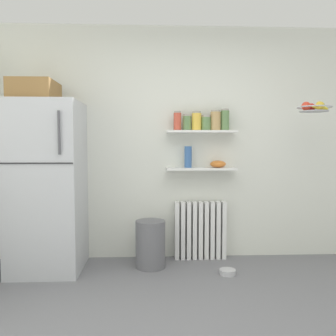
{
  "coord_description": "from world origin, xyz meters",
  "views": [
    {
      "loc": [
        -0.4,
        -2.0,
        1.3
      ],
      "look_at": [
        -0.24,
        1.6,
        1.05
      ],
      "focal_mm": 37.96,
      "sensor_mm": 36.0,
      "label": 1
    }
  ],
  "objects_px": {
    "storage_jar_4": "(216,120)",
    "storage_jar_2": "(197,121)",
    "radiator": "(200,230)",
    "storage_jar_0": "(177,121)",
    "storage_jar_3": "(206,123)",
    "storage_jar_1": "(187,122)",
    "refrigerator": "(47,182)",
    "pet_food_bowl": "(228,272)",
    "storage_jar_5": "(225,120)",
    "vase": "(188,157)",
    "shelf_bowl": "(218,164)",
    "trash_bin": "(150,244)",
    "hanging_fruit_basket": "(315,107)"
  },
  "relations": [
    {
      "from": "storage_jar_4",
      "to": "storage_jar_2",
      "type": "bearing_deg",
      "value": 180.0
    },
    {
      "from": "storage_jar_4",
      "to": "radiator",
      "type": "bearing_deg",
      "value": 169.21
    },
    {
      "from": "storage_jar_0",
      "to": "storage_jar_3",
      "type": "xyz_separation_m",
      "value": [
        0.31,
        0.0,
        -0.02
      ]
    },
    {
      "from": "radiator",
      "to": "storage_jar_1",
      "type": "bearing_deg",
      "value": -169.21
    },
    {
      "from": "refrigerator",
      "to": "pet_food_bowl",
      "type": "xyz_separation_m",
      "value": [
        1.82,
        -0.24,
        -0.88
      ]
    },
    {
      "from": "refrigerator",
      "to": "storage_jar_5",
      "type": "xyz_separation_m",
      "value": [
        1.88,
        0.24,
        0.65
      ]
    },
    {
      "from": "vase",
      "to": "storage_jar_5",
      "type": "bearing_deg",
      "value": 0.0
    },
    {
      "from": "shelf_bowl",
      "to": "trash_bin",
      "type": "distance_m",
      "value": 1.14
    },
    {
      "from": "vase",
      "to": "radiator",
      "type": "bearing_deg",
      "value": 11.74
    },
    {
      "from": "storage_jar_4",
      "to": "vase",
      "type": "height_order",
      "value": "storage_jar_4"
    },
    {
      "from": "refrigerator",
      "to": "storage_jar_3",
      "type": "xyz_separation_m",
      "value": [
        1.67,
        0.24,
        0.62
      ]
    },
    {
      "from": "radiator",
      "to": "pet_food_bowl",
      "type": "distance_m",
      "value": 0.62
    },
    {
      "from": "vase",
      "to": "pet_food_bowl",
      "type": "distance_m",
      "value": 1.27
    },
    {
      "from": "storage_jar_0",
      "to": "vase",
      "type": "height_order",
      "value": "storage_jar_0"
    },
    {
      "from": "storage_jar_0",
      "to": "storage_jar_3",
      "type": "distance_m",
      "value": 0.32
    },
    {
      "from": "storage_jar_2",
      "to": "storage_jar_5",
      "type": "bearing_deg",
      "value": 0.0
    },
    {
      "from": "storage_jar_5",
      "to": "trash_bin",
      "type": "distance_m",
      "value": 1.57
    },
    {
      "from": "storage_jar_1",
      "to": "pet_food_bowl",
      "type": "height_order",
      "value": "storage_jar_1"
    },
    {
      "from": "storage_jar_1",
      "to": "storage_jar_2",
      "type": "distance_m",
      "value": 0.11
    },
    {
      "from": "refrigerator",
      "to": "storage_jar_4",
      "type": "bearing_deg",
      "value": 7.75
    },
    {
      "from": "storage_jar_3",
      "to": "trash_bin",
      "type": "xyz_separation_m",
      "value": [
        -0.61,
        -0.23,
        -1.28
      ]
    },
    {
      "from": "storage_jar_3",
      "to": "trash_bin",
      "type": "bearing_deg",
      "value": -159.46
    },
    {
      "from": "refrigerator",
      "to": "storage_jar_0",
      "type": "relative_size",
      "value": 9.21
    },
    {
      "from": "storage_jar_1",
      "to": "hanging_fruit_basket",
      "type": "relative_size",
      "value": 0.52
    },
    {
      "from": "refrigerator",
      "to": "trash_bin",
      "type": "xyz_separation_m",
      "value": [
        1.05,
        0.01,
        -0.66
      ]
    },
    {
      "from": "radiator",
      "to": "storage_jar_4",
      "type": "bearing_deg",
      "value": -10.79
    },
    {
      "from": "refrigerator",
      "to": "storage_jar_3",
      "type": "bearing_deg",
      "value": 8.24
    },
    {
      "from": "hanging_fruit_basket",
      "to": "storage_jar_5",
      "type": "bearing_deg",
      "value": 154.07
    },
    {
      "from": "storage_jar_5",
      "to": "hanging_fruit_basket",
      "type": "distance_m",
      "value": 0.91
    },
    {
      "from": "vase",
      "to": "storage_jar_2",
      "type": "bearing_deg",
      "value": 0.0
    },
    {
      "from": "storage_jar_0",
      "to": "shelf_bowl",
      "type": "relative_size",
      "value": 1.2
    },
    {
      "from": "storage_jar_3",
      "to": "storage_jar_5",
      "type": "bearing_deg",
      "value": 0.0
    },
    {
      "from": "radiator",
      "to": "pet_food_bowl",
      "type": "bearing_deg",
      "value": -68.12
    },
    {
      "from": "storage_jar_4",
      "to": "trash_bin",
      "type": "height_order",
      "value": "storage_jar_4"
    },
    {
      "from": "storage_jar_1",
      "to": "vase",
      "type": "relative_size",
      "value": 0.74
    },
    {
      "from": "storage_jar_3",
      "to": "hanging_fruit_basket",
      "type": "height_order",
      "value": "hanging_fruit_basket"
    },
    {
      "from": "storage_jar_4",
      "to": "storage_jar_5",
      "type": "xyz_separation_m",
      "value": [
        0.1,
        0.0,
        0.01
      ]
    },
    {
      "from": "radiator",
      "to": "storage_jar_5",
      "type": "distance_m",
      "value": 1.26
    },
    {
      "from": "vase",
      "to": "hanging_fruit_basket",
      "type": "height_order",
      "value": "hanging_fruit_basket"
    },
    {
      "from": "refrigerator",
      "to": "hanging_fruit_basket",
      "type": "distance_m",
      "value": 2.8
    },
    {
      "from": "trash_bin",
      "to": "refrigerator",
      "type": "bearing_deg",
      "value": -179.4
    },
    {
      "from": "storage_jar_0",
      "to": "storage_jar_3",
      "type": "bearing_deg",
      "value": 0.0
    },
    {
      "from": "shelf_bowl",
      "to": "trash_bin",
      "type": "height_order",
      "value": "shelf_bowl"
    },
    {
      "from": "shelf_bowl",
      "to": "storage_jar_2",
      "type": "bearing_deg",
      "value": 180.0
    },
    {
      "from": "radiator",
      "to": "storage_jar_1",
      "type": "distance_m",
      "value": 1.22
    },
    {
      "from": "storage_jar_4",
      "to": "storage_jar_5",
      "type": "relative_size",
      "value": 0.94
    },
    {
      "from": "storage_jar_3",
      "to": "hanging_fruit_basket",
      "type": "relative_size",
      "value": 0.48
    },
    {
      "from": "vase",
      "to": "pet_food_bowl",
      "type": "height_order",
      "value": "vase"
    },
    {
      "from": "storage_jar_4",
      "to": "hanging_fruit_basket",
      "type": "xyz_separation_m",
      "value": [
        0.92,
        -0.4,
        0.11
      ]
    },
    {
      "from": "pet_food_bowl",
      "to": "hanging_fruit_basket",
      "type": "height_order",
      "value": "hanging_fruit_basket"
    }
  ]
}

